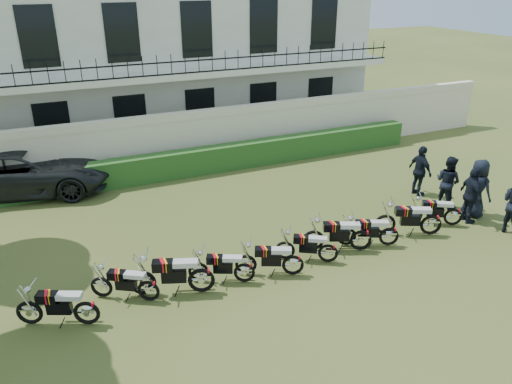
# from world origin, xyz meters

# --- Properties ---
(ground) EXTENTS (100.00, 100.00, 0.00)m
(ground) POSITION_xyz_m (0.00, 0.00, 0.00)
(ground) COLOR #3C4E1F
(ground) RESTS_ON ground
(perimeter_wall) EXTENTS (30.00, 0.35, 2.30)m
(perimeter_wall) POSITION_xyz_m (0.00, 8.00, 1.17)
(perimeter_wall) COLOR beige
(perimeter_wall) RESTS_ON ground
(hedge) EXTENTS (18.00, 0.60, 1.00)m
(hedge) POSITION_xyz_m (1.00, 7.20, 0.50)
(hedge) COLOR #284F1C
(hedge) RESTS_ON ground
(building) EXTENTS (20.40, 9.60, 7.40)m
(building) POSITION_xyz_m (0.00, 13.96, 3.71)
(building) COLOR silver
(building) RESTS_ON ground
(motorcycle_0) EXTENTS (1.74, 0.91, 1.02)m
(motorcycle_0) POSITION_xyz_m (-4.69, -0.57, 0.47)
(motorcycle_0) COLOR black
(motorcycle_0) RESTS_ON ground
(motorcycle_1) EXTENTS (1.50, 0.98, 0.94)m
(motorcycle_1) POSITION_xyz_m (-3.25, -0.26, 0.43)
(motorcycle_1) COLOR black
(motorcycle_1) RESTS_ON ground
(motorcycle_2) EXTENTS (1.98, 0.90, 1.13)m
(motorcycle_2) POSITION_xyz_m (-1.98, -0.44, 0.52)
(motorcycle_2) COLOR black
(motorcycle_2) RESTS_ON ground
(motorcycle_3) EXTENTS (1.56, 0.85, 0.93)m
(motorcycle_3) POSITION_xyz_m (-0.86, -0.46, 0.43)
(motorcycle_3) COLOR black
(motorcycle_3) RESTS_ON ground
(motorcycle_4) EXTENTS (1.65, 0.88, 0.97)m
(motorcycle_4) POSITION_xyz_m (0.41, -0.67, 0.45)
(motorcycle_4) COLOR black
(motorcycle_4) RESTS_ON ground
(motorcycle_5) EXTENTS (1.49, 0.97, 0.93)m
(motorcycle_5) POSITION_xyz_m (1.57, -0.51, 0.43)
(motorcycle_5) COLOR black
(motorcycle_5) RESTS_ON ground
(motorcycle_6) EXTENTS (1.81, 0.93, 1.06)m
(motorcycle_6) POSITION_xyz_m (2.74, -0.34, 0.49)
(motorcycle_6) COLOR black
(motorcycle_6) RESTS_ON ground
(motorcycle_7) EXTENTS (1.65, 0.86, 0.97)m
(motorcycle_7) POSITION_xyz_m (3.64, -0.44, 0.45)
(motorcycle_7) COLOR black
(motorcycle_7) RESTS_ON ground
(motorcycle_8) EXTENTS (1.83, 0.99, 1.08)m
(motorcycle_8) POSITION_xyz_m (5.18, -0.43, 0.50)
(motorcycle_8) COLOR black
(motorcycle_8) RESTS_ON ground
(motorcycle_9) EXTENTS (1.52, 0.98, 0.95)m
(motorcycle_9) POSITION_xyz_m (6.24, -0.24, 0.44)
(motorcycle_9) COLOR black
(motorcycle_9) RESTS_ON ground
(suv) EXTENTS (6.33, 3.87, 1.64)m
(suv) POSITION_xyz_m (-5.75, 7.92, 0.82)
(suv) COLOR black
(suv) RESTS_ON ground
(officer_2) EXTENTS (0.69, 1.14, 1.82)m
(officer_2) POSITION_xyz_m (6.87, -0.22, 0.91)
(officer_2) COLOR black
(officer_2) RESTS_ON ground
(officer_3) EXTENTS (0.75, 1.02, 1.91)m
(officer_3) POSITION_xyz_m (7.39, 0.05, 0.96)
(officer_3) COLOR black
(officer_3) RESTS_ON ground
(officer_4) EXTENTS (0.84, 0.99, 1.77)m
(officer_4) POSITION_xyz_m (7.05, 0.97, 0.89)
(officer_4) COLOR black
(officer_4) RESTS_ON ground
(officer_5) EXTENTS (0.44, 1.06, 1.80)m
(officer_5) POSITION_xyz_m (6.86, 2.08, 0.90)
(officer_5) COLOR black
(officer_5) RESTS_ON ground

